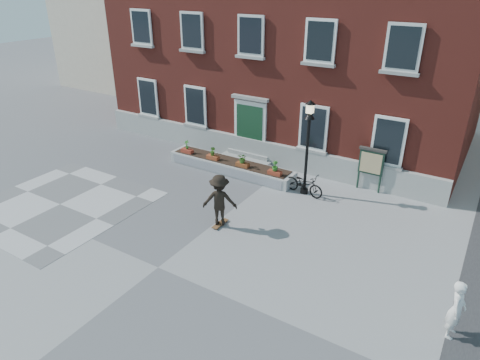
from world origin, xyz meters
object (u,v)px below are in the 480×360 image
Objects in this scene: bystander at (456,310)px; skateboarder at (220,200)px; lamp_post at (308,135)px; notice_board at (371,162)px; bicycle at (304,184)px.

bystander is 7.95m from skateboarder.
lamp_post reaches higher than notice_board.
lamp_post is at bearing 68.69° from skateboarder.
notice_board is (2.16, 1.65, -1.28)m from lamp_post.
bicycle is at bearing 53.86° from bystander.
bystander is at bearing -58.64° from notice_board.
skateboarder is (-3.69, -5.58, -0.24)m from notice_board.
skateboarder is at bearing 167.32° from bicycle.
lamp_post reaches higher than bicycle.
skateboarder reaches higher than bicycle.
skateboarder is (-1.53, -3.93, -1.52)m from lamp_post.
lamp_post is (-6.32, 5.18, 1.73)m from bystander.
bicycle is 8.12m from bystander.
bicycle is 1.08× the size of bystander.
bystander is 0.82× the size of skateboarder.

